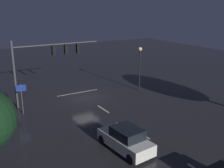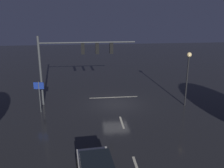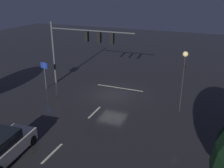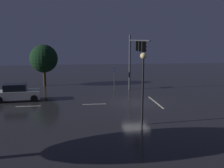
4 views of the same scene
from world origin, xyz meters
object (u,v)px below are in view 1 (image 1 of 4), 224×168
traffic_signal_assembly (47,57)px  route_sign (21,93)px  car_approaching (126,139)px  street_lamp_left_kerb (140,61)px

traffic_signal_assembly → route_sign: 4.57m
car_approaching → route_sign: (4.47, -10.31, 1.24)m
traffic_signal_assembly → street_lamp_left_kerb: traffic_signal_assembly is taller
street_lamp_left_kerb → route_sign: bearing=0.5°
traffic_signal_assembly → street_lamp_left_kerb: 10.39m
traffic_signal_assembly → car_approaching: (-1.27, 12.19, -3.91)m
route_sign → street_lamp_left_kerb: bearing=-179.5°
street_lamp_left_kerb → route_sign: size_ratio=1.81×
traffic_signal_assembly → car_approaching: traffic_signal_assembly is taller
route_sign → traffic_signal_assembly: bearing=-149.7°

